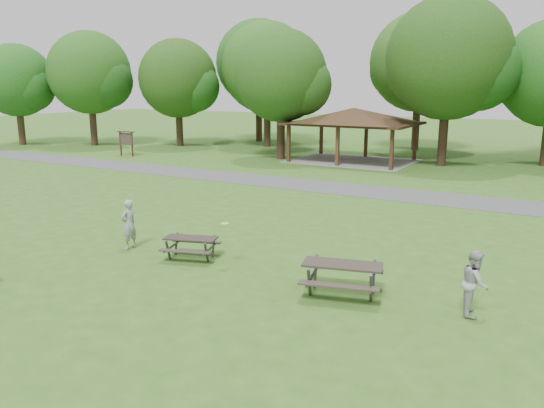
% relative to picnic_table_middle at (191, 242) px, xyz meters
% --- Properties ---
extents(ground, '(160.00, 160.00, 0.00)m').
position_rel_picnic_table_middle_xyz_m(ground, '(0.19, -1.03, -0.52)').
color(ground, '#315E1B').
rests_on(ground, ground).
extents(asphalt_path, '(120.00, 3.20, 0.02)m').
position_rel_picnic_table_middle_xyz_m(asphalt_path, '(0.19, 12.97, -0.51)').
color(asphalt_path, '#48484B').
rests_on(asphalt_path, ground).
extents(pavilion, '(8.60, 7.01, 3.76)m').
position_rel_picnic_table_middle_xyz_m(pavilion, '(-3.81, 22.97, 2.55)').
color(pavilion, '#332112').
rests_on(pavilion, ground).
extents(notice_board, '(1.60, 0.30, 1.88)m').
position_rel_picnic_table_middle_xyz_m(notice_board, '(-19.81, 16.97, 0.79)').
color(notice_board, '#391E14').
rests_on(notice_board, ground).
extents(tree_row_a, '(7.56, 7.20, 9.97)m').
position_rel_picnic_table_middle_xyz_m(tree_row_a, '(-27.72, 21.00, 5.64)').
color(tree_row_a, '#301F15').
rests_on(tree_row_a, ground).
extents(tree_row_b, '(7.14, 6.80, 9.28)m').
position_rel_picnic_table_middle_xyz_m(tree_row_b, '(-20.72, 24.50, 5.15)').
color(tree_row_b, black).
rests_on(tree_row_b, ground).
extents(tree_row_c, '(8.19, 7.80, 10.67)m').
position_rel_picnic_table_middle_xyz_m(tree_row_c, '(-13.71, 28.00, 6.02)').
color(tree_row_c, '#2F1E15').
rests_on(tree_row_c, ground).
extents(tree_row_d, '(6.93, 6.60, 9.27)m').
position_rel_picnic_table_middle_xyz_m(tree_row_d, '(-8.72, 21.50, 5.25)').
color(tree_row_d, black).
rests_on(tree_row_d, ground).
extents(tree_row_e, '(8.40, 8.00, 11.02)m').
position_rel_picnic_table_middle_xyz_m(tree_row_e, '(2.29, 24.00, 6.27)').
color(tree_row_e, black).
rests_on(tree_row_e, ground).
extents(tree_deep_a, '(8.40, 8.00, 11.38)m').
position_rel_picnic_table_middle_xyz_m(tree_deep_a, '(-16.71, 31.50, 6.61)').
color(tree_deep_a, black).
rests_on(tree_deep_a, ground).
extents(tree_deep_b, '(8.40, 8.00, 11.13)m').
position_rel_picnic_table_middle_xyz_m(tree_deep_b, '(-1.71, 32.00, 6.37)').
color(tree_deep_b, '#2F2114').
rests_on(tree_deep_b, ground).
extents(tree_flank_left, '(6.72, 6.40, 8.93)m').
position_rel_picnic_table_middle_xyz_m(tree_flank_left, '(-33.73, 18.00, 5.01)').
color(tree_flank_left, '#322116').
rests_on(tree_flank_left, ground).
extents(picnic_table_middle, '(1.94, 1.74, 0.70)m').
position_rel_picnic_table_middle_xyz_m(picnic_table_middle, '(0.00, 0.00, 0.00)').
color(picnic_table_middle, black).
rests_on(picnic_table_middle, ground).
extents(picnic_table_far, '(2.35, 2.07, 0.87)m').
position_rel_picnic_table_middle_xyz_m(picnic_table_far, '(5.22, -0.37, 0.12)').
color(picnic_table_far, '#2B241F').
rests_on(picnic_table_far, ground).
extents(frisbee_in_flight, '(0.32, 0.32, 0.02)m').
position_rel_picnic_table_middle_xyz_m(frisbee_in_flight, '(1.37, -0.09, 0.82)').
color(frisbee_in_flight, yellow).
rests_on(frisbee_in_flight, ground).
extents(frisbee_thrower, '(0.41, 0.61, 1.65)m').
position_rel_picnic_table_middle_xyz_m(frisbee_thrower, '(-2.43, -0.18, 0.31)').
color(frisbee_thrower, '#98989B').
rests_on(frisbee_thrower, ground).
extents(frisbee_catcher, '(0.75, 0.88, 1.57)m').
position_rel_picnic_table_middle_xyz_m(frisbee_catcher, '(8.36, 0.07, 0.27)').
color(frisbee_catcher, '#A8A8AB').
rests_on(frisbee_catcher, ground).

